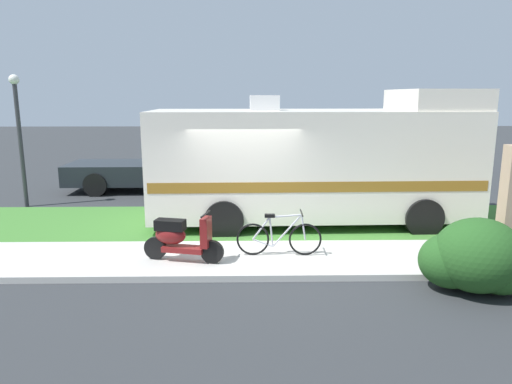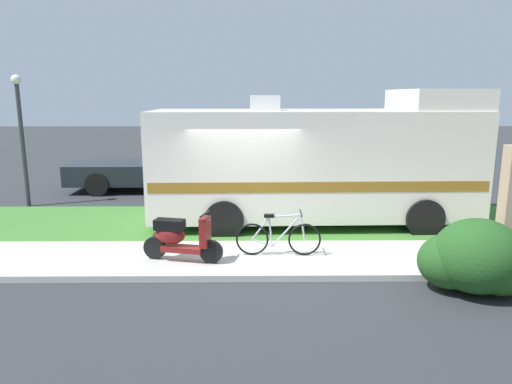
{
  "view_description": "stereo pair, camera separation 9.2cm",
  "coord_description": "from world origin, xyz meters",
  "views": [
    {
      "loc": [
        0.08,
        -9.87,
        3.22
      ],
      "look_at": [
        0.26,
        0.3,
        1.1
      ],
      "focal_mm": 32.65,
      "sensor_mm": 36.0,
      "label": 1
    },
    {
      "loc": [
        0.17,
        -9.87,
        3.22
      ],
      "look_at": [
        0.26,
        0.3,
        1.1
      ],
      "focal_mm": 32.65,
      "sensor_mm": 36.0,
      "label": 2
    }
  ],
  "objects": [
    {
      "name": "motorhome_rv",
      "position": [
        1.79,
        1.65,
        1.59
      ],
      "size": [
        7.94,
        2.89,
        3.36
      ],
      "color": "silver",
      "rests_on": "ground"
    },
    {
      "name": "pickup_truck_near",
      "position": [
        -2.63,
        6.01,
        0.97
      ],
      "size": [
        5.48,
        2.21,
        1.81
      ],
      "color": "#1E2328",
      "rests_on": "ground"
    },
    {
      "name": "bicycle",
      "position": [
        0.69,
        -1.13,
        0.49
      ],
      "size": [
        1.68,
        0.52,
        0.88
      ],
      "color": "black",
      "rests_on": "ground"
    },
    {
      "name": "grass_strip",
      "position": [
        0.0,
        1.5,
        0.04
      ],
      "size": [
        24.0,
        3.4,
        0.08
      ],
      "color": "#3D752D",
      "rests_on": "ground"
    },
    {
      "name": "sidewalk",
      "position": [
        0.0,
        -1.2,
        0.06
      ],
      "size": [
        24.0,
        2.0,
        0.12
      ],
      "color": "beige",
      "rests_on": "ground"
    },
    {
      "name": "street_lamp_post",
      "position": [
        -6.44,
        3.6,
        2.34
      ],
      "size": [
        0.28,
        0.28,
        3.79
      ],
      "color": "#333338",
      "rests_on": "ground"
    },
    {
      "name": "bush_by_porch",
      "position": [
        3.82,
        -2.69,
        0.58
      ],
      "size": [
        1.74,
        1.31,
        1.23
      ],
      "color": "#23511E",
      "rests_on": "ground"
    },
    {
      "name": "pickup_truck_far",
      "position": [
        5.59,
        8.92,
        0.93
      ],
      "size": [
        5.83,
        2.47,
        1.72
      ],
      "color": "#1E2328",
      "rests_on": "ground"
    },
    {
      "name": "scooter",
      "position": [
        -1.21,
        -1.42,
        0.58
      ],
      "size": [
        1.56,
        0.62,
        0.97
      ],
      "color": "black",
      "rests_on": "ground"
    },
    {
      "name": "ground_plane",
      "position": [
        0.0,
        0.0,
        0.0
      ],
      "size": [
        80.0,
        80.0,
        0.0
      ],
      "primitive_type": "plane",
      "color": "#2D3033"
    }
  ]
}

